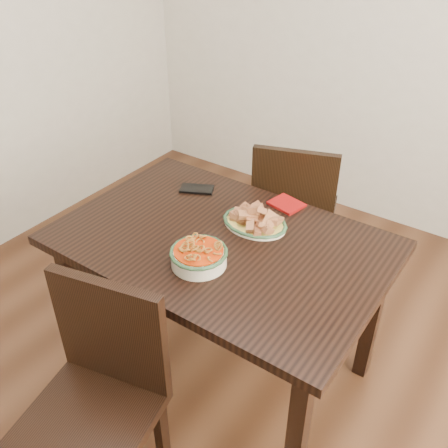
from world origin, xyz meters
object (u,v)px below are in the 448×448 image
Objects in this scene: dining_table at (221,256)px; chair_near at (100,389)px; chair_far at (294,209)px; fish_plate at (255,216)px; noodle_bowl at (199,255)px; smartphone at (197,189)px.

chair_near is (-0.04, -0.67, -0.16)m from dining_table.
dining_table is 1.47× the size of chair_near.
fish_plate is (0.10, -0.57, 0.30)m from chair_far.
smartphone is at bearing 128.35° from noodle_bowl.
fish_plate is 0.34m from noodle_bowl.
dining_table is 0.75m from chair_far.
noodle_bowl reaches higher than smartphone.
dining_table is at bearing 74.15° from chair_near.
dining_table is at bearing -65.82° from smartphone.
chair_near reaches higher than noodle_bowl.
smartphone is (-0.32, 0.26, 0.09)m from dining_table.
chair_far reaches higher than dining_table.
dining_table is at bearing -110.22° from fish_plate.
fish_plate is 0.39m from smartphone.
dining_table is 5.97× the size of noodle_bowl.
chair_far is at bearing 94.14° from noodle_bowl.
smartphone is at bearing 141.30° from dining_table.
chair_far is 0.61m from smartphone.
dining_table is 8.57× the size of smartphone.
dining_table is 0.42m from smartphone.
chair_near is at bearing 70.92° from chair_far.
chair_far is at bearing 77.38° from chair_near.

